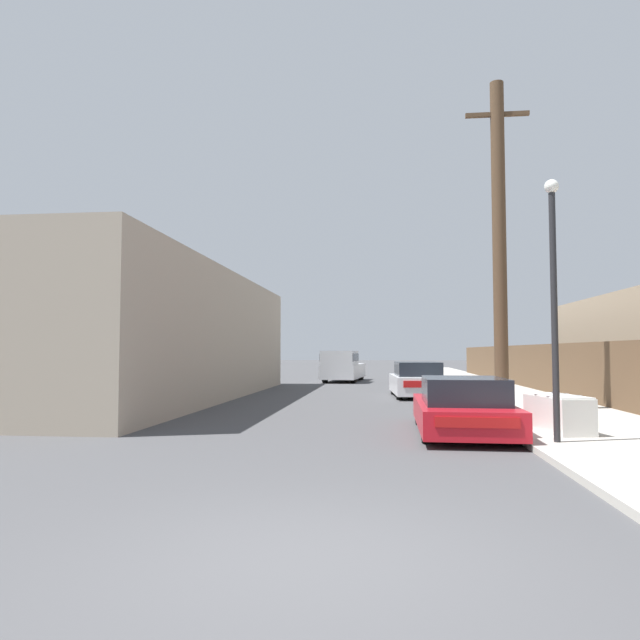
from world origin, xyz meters
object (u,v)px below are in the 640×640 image
(car_parked_mid, at_px, (417,380))
(utility_pole, at_px, (499,242))
(discarded_fridge, at_px, (558,413))
(parked_sports_car_red, at_px, (462,408))
(pickup_truck, at_px, (342,366))
(street_lamp, at_px, (554,289))

(car_parked_mid, relative_size, utility_pole, 0.45)
(discarded_fridge, distance_m, parked_sports_car_red, 1.92)
(utility_pole, bearing_deg, car_parked_mid, 108.46)
(car_parked_mid, bearing_deg, utility_pole, -74.92)
(discarded_fridge, relative_size, pickup_truck, 0.30)
(parked_sports_car_red, bearing_deg, pickup_truck, 101.90)
(pickup_truck, bearing_deg, utility_pole, 113.69)
(discarded_fridge, xyz_separation_m, street_lamp, (-0.43, -1.37, 2.44))
(street_lamp, bearing_deg, parked_sports_car_red, 131.41)
(car_parked_mid, height_order, street_lamp, street_lamp)
(car_parked_mid, height_order, utility_pole, utility_pole)
(pickup_truck, xyz_separation_m, utility_pole, (5.67, -16.74, 4.01))
(discarded_fridge, distance_m, street_lamp, 2.83)
(pickup_truck, bearing_deg, discarded_fridge, 110.69)
(parked_sports_car_red, distance_m, street_lamp, 3.25)
(discarded_fridge, distance_m, pickup_truck, 21.87)
(parked_sports_car_red, distance_m, car_parked_mid, 10.00)
(parked_sports_car_red, bearing_deg, car_parked_mid, 92.92)
(car_parked_mid, xyz_separation_m, street_lamp, (1.82, -11.65, 2.29))
(parked_sports_car_red, bearing_deg, street_lamp, -47.66)
(car_parked_mid, xyz_separation_m, utility_pole, (2.00, -5.98, 4.27))
(discarded_fridge, xyz_separation_m, car_parked_mid, (-2.25, 10.28, 0.14))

